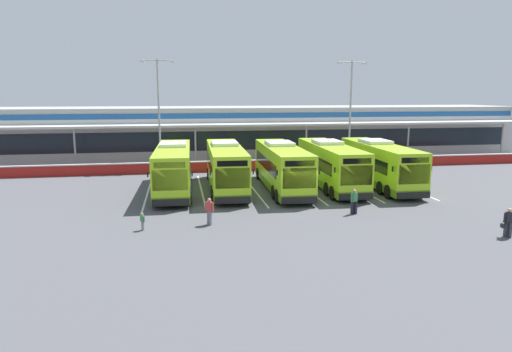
{
  "coord_description": "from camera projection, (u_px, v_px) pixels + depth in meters",
  "views": [
    {
      "loc": [
        -7.97,
        -29.16,
        7.64
      ],
      "look_at": [
        -2.38,
        3.0,
        1.6
      ],
      "focal_mm": 31.33,
      "sensor_mm": 36.0,
      "label": 1
    }
  ],
  "objects": [
    {
      "name": "coach_bus_right_centre",
      "position": [
        330.0,
        166.0,
        36.87
      ],
      "size": [
        3.16,
        12.22,
        3.78
      ],
      "color": "#9ED11E",
      "rests_on": "ground"
    },
    {
      "name": "pedestrian_child",
      "position": [
        142.0,
        221.0,
        25.22
      ],
      "size": [
        0.28,
        0.27,
        1.0
      ],
      "color": "slate",
      "rests_on": "ground"
    },
    {
      "name": "pedestrian_in_dark_coat",
      "position": [
        354.0,
        201.0,
        28.59
      ],
      "size": [
        0.53,
        0.34,
        1.62
      ],
      "color": "black",
      "rests_on": "ground"
    },
    {
      "name": "pedestrian_near_bin",
      "position": [
        209.0,
        210.0,
        26.22
      ],
      "size": [
        0.5,
        0.41,
        1.62
      ],
      "color": "slate",
      "rests_on": "ground"
    },
    {
      "name": "bay_stripe_mid_east",
      "position": [
        351.0,
        185.0,
        37.86
      ],
      "size": [
        0.14,
        13.0,
        0.01
      ],
      "primitive_type": "cube",
      "color": "silver",
      "rests_on": "ground"
    },
    {
      "name": "red_barrier_wall",
      "position": [
        260.0,
        165.0,
        44.93
      ],
      "size": [
        60.0,
        0.4,
        1.1
      ],
      "color": "maroon",
      "rests_on": "ground"
    },
    {
      "name": "ground_plane",
      "position": [
        297.0,
        205.0,
        30.98
      ],
      "size": [
        200.0,
        200.0,
        0.0
      ],
      "primitive_type": "plane",
      "color": "#4C4C51"
    },
    {
      "name": "bay_stripe_mid_west",
      "position": [
        253.0,
        189.0,
        36.44
      ],
      "size": [
        0.14,
        13.0,
        0.01
      ],
      "primitive_type": "cube",
      "color": "silver",
      "rests_on": "ground"
    },
    {
      "name": "bay_stripe_east",
      "position": [
        397.0,
        183.0,
        38.56
      ],
      "size": [
        0.14,
        13.0,
        0.01
      ],
      "primitive_type": "cube",
      "color": "silver",
      "rests_on": "ground"
    },
    {
      "name": "coach_bus_leftmost",
      "position": [
        174.0,
        169.0,
        35.16
      ],
      "size": [
        3.16,
        12.22,
        3.78
      ],
      "color": "#9ED11E",
      "rests_on": "ground"
    },
    {
      "name": "lamp_post_west",
      "position": [
        159.0,
        107.0,
        44.75
      ],
      "size": [
        3.24,
        0.28,
        11.0
      ],
      "color": "#9E9EA3",
      "rests_on": "ground"
    },
    {
      "name": "bay_stripe_far_west",
      "position": [
        148.0,
        192.0,
        35.03
      ],
      "size": [
        0.14,
        13.0,
        0.01
      ],
      "primitive_type": "cube",
      "color": "silver",
      "rests_on": "ground"
    },
    {
      "name": "bay_stripe_centre",
      "position": [
        303.0,
        187.0,
        37.15
      ],
      "size": [
        0.14,
        13.0,
        0.01
      ],
      "primitive_type": "cube",
      "color": "silver",
      "rests_on": "ground"
    },
    {
      "name": "coach_bus_centre",
      "position": [
        282.0,
        168.0,
        35.81
      ],
      "size": [
        3.16,
        12.22,
        3.78
      ],
      "color": "#9ED11E",
      "rests_on": "ground"
    },
    {
      "name": "terminal_building",
      "position": [
        242.0,
        131.0,
        56.5
      ],
      "size": [
        70.0,
        13.0,
        6.0
      ],
      "color": "silver",
      "rests_on": "ground"
    },
    {
      "name": "pedestrian_with_handbag",
      "position": [
        508.0,
        222.0,
        23.96
      ],
      "size": [
        0.64,
        0.39,
        1.62
      ],
      "color": "#33333D",
      "rests_on": "ground"
    },
    {
      "name": "coach_bus_rightmost",
      "position": [
        379.0,
        165.0,
        37.27
      ],
      "size": [
        3.16,
        12.22,
        3.78
      ],
      "color": "#9ED11E",
      "rests_on": "ground"
    },
    {
      "name": "coach_bus_left_centre",
      "position": [
        226.0,
        168.0,
        35.81
      ],
      "size": [
        3.16,
        12.22,
        3.78
      ],
      "color": "#9ED11E",
      "rests_on": "ground"
    },
    {
      "name": "lamp_post_centre",
      "position": [
        350.0,
        106.0,
        47.28
      ],
      "size": [
        3.24,
        0.28,
        11.0
      ],
      "color": "#9E9EA3",
      "rests_on": "ground"
    },
    {
      "name": "bay_stripe_west",
      "position": [
        201.0,
        190.0,
        35.74
      ],
      "size": [
        0.14,
        13.0,
        0.01
      ],
      "primitive_type": "cube",
      "color": "silver",
      "rests_on": "ground"
    }
  ]
}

